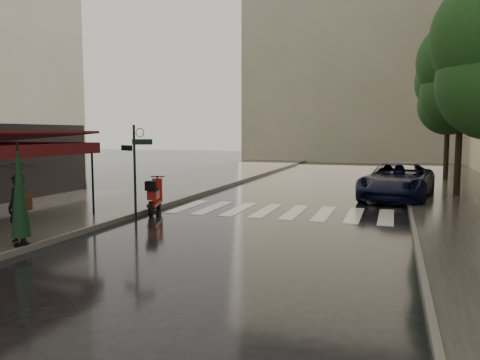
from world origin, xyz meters
The scene contains 14 objects.
ground centered at (0.00, 0.00, 0.00)m, with size 120.00×120.00×0.00m, color black.
sidewalk_near centered at (-4.50, 12.00, 0.06)m, with size 6.00×60.00×0.12m, color #38332D.
sidewalk_far centered at (10.25, 12.00, 0.06)m, with size 5.50×60.00×0.12m, color #38332D.
curb_near centered at (-1.45, 12.00, 0.07)m, with size 0.12×60.00×0.16m, color #595651.
curb_far centered at (7.45, 12.00, 0.07)m, with size 0.12×60.00×0.16m, color #595651.
crosswalk centered at (2.98, 6.00, 0.01)m, with size 7.85×3.20×0.01m.
signpost centered at (-1.19, 3.00, 1.83)m, with size 1.17×0.29×3.10m.
backdrop_building centered at (3.00, 38.00, 10.00)m, with size 22.00×6.00×20.00m, color #9C9378.
tree_mid centered at (9.50, 12.00, 5.59)m, with size 3.80×3.80×8.34m.
tree_far centered at (9.70, 19.00, 5.46)m, with size 3.80×3.80×8.16m.
pedestrian_with_umbrella centered at (-2.00, -1.20, 1.77)m, with size 1.13×1.15×2.48m.
scooter centered at (-1.17, 4.22, 0.58)m, with size 0.86×1.86×1.26m.
parked_car centered at (7.00, 10.64, 0.79)m, with size 2.62×5.69×1.58m, color black.
parasol_front centered at (-1.65, -1.50, 1.47)m, with size 0.45×0.45×2.51m.
Camera 1 is at (6.85, -10.37, 2.84)m, focal length 35.00 mm.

